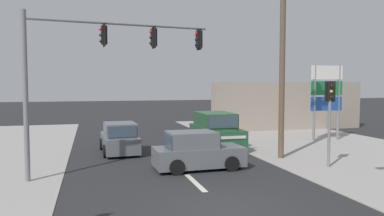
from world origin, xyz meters
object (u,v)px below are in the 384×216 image
at_px(shopping_plaza_sign, 327,92).
at_px(hatchback_oncoming_near, 197,152).
at_px(utility_pole_midground_right, 283,43).
at_px(traffic_signal_mast, 95,59).
at_px(hatchback_crossing_left, 120,139).
at_px(suv_oncoming_mid, 216,131).
at_px(pedestal_signal_right_kerb, 330,109).

distance_m(shopping_plaza_sign, hatchback_oncoming_near, 11.40).
xyz_separation_m(utility_pole_midground_right, traffic_signal_mast, (-8.30, -1.19, -0.98)).
distance_m(traffic_signal_mast, hatchback_crossing_left, 5.99).
height_order(shopping_plaza_sign, suv_oncoming_mid, shopping_plaza_sign).
bearing_deg(hatchback_oncoming_near, traffic_signal_mast, -178.10).
bearing_deg(hatchback_crossing_left, shopping_plaza_sign, 4.23).
relative_size(traffic_signal_mast, shopping_plaza_sign, 1.49).
bearing_deg(traffic_signal_mast, hatchback_oncoming_near, 1.90).
xyz_separation_m(traffic_signal_mast, shopping_plaza_sign, (13.71, 5.52, -1.37)).
height_order(hatchback_oncoming_near, hatchback_crossing_left, same).
relative_size(hatchback_crossing_left, suv_oncoming_mid, 0.81).
bearing_deg(shopping_plaza_sign, pedestal_signal_right_kerb, -124.08).
distance_m(utility_pole_midground_right, suv_oncoming_mid, 6.08).
distance_m(traffic_signal_mast, pedestal_signal_right_kerb, 9.51).
relative_size(utility_pole_midground_right, traffic_signal_mast, 1.49).
distance_m(shopping_plaza_sign, hatchback_crossing_left, 12.76).
height_order(hatchback_crossing_left, suv_oncoming_mid, suv_oncoming_mid).
distance_m(pedestal_signal_right_kerb, hatchback_crossing_left, 10.00).
bearing_deg(pedestal_signal_right_kerb, hatchback_oncoming_near, 167.19).
height_order(traffic_signal_mast, hatchback_oncoming_near, traffic_signal_mast).
bearing_deg(hatchback_crossing_left, hatchback_oncoming_near, -58.45).
height_order(hatchback_oncoming_near, suv_oncoming_mid, suv_oncoming_mid).
height_order(traffic_signal_mast, pedestal_signal_right_kerb, traffic_signal_mast).
bearing_deg(hatchback_crossing_left, traffic_signal_mast, -104.51).
xyz_separation_m(utility_pole_midground_right, shopping_plaza_sign, (5.41, 4.33, -2.35)).
relative_size(utility_pole_midground_right, pedestal_signal_right_kerb, 2.86).
xyz_separation_m(hatchback_oncoming_near, hatchback_crossing_left, (-2.74, 4.47, 0.00)).
relative_size(pedestal_signal_right_kerb, suv_oncoming_mid, 0.78).
xyz_separation_m(pedestal_signal_right_kerb, hatchback_crossing_left, (-8.06, 5.67, -1.71)).
height_order(utility_pole_midground_right, suv_oncoming_mid, utility_pole_midground_right).
bearing_deg(traffic_signal_mast, pedestal_signal_right_kerb, -6.65).
height_order(pedestal_signal_right_kerb, hatchback_oncoming_near, pedestal_signal_right_kerb).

